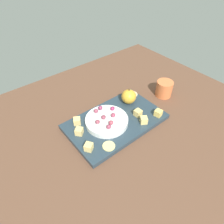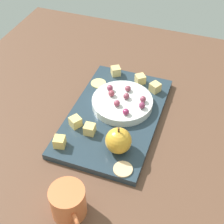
# 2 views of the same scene
# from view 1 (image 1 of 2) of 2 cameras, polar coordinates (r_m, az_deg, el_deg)

# --- Properties ---
(table) EXTENTS (1.16, 1.05, 0.03)m
(table) POSITION_cam_1_polar(r_m,az_deg,el_deg) (0.87, 4.25, -3.15)
(table) COLOR brown
(table) RESTS_ON ground
(platter) EXTENTS (0.40, 0.24, 0.02)m
(platter) POSITION_cam_1_polar(r_m,az_deg,el_deg) (0.83, 0.99, -2.71)
(platter) COLOR #263743
(platter) RESTS_ON table
(serving_dish) EXTENTS (0.17, 0.17, 0.02)m
(serving_dish) POSITION_cam_1_polar(r_m,az_deg,el_deg) (0.81, -1.52, -2.53)
(serving_dish) COLOR silver
(serving_dish) RESTS_ON platter
(apple_whole) EXTENTS (0.07, 0.07, 0.07)m
(apple_whole) POSITION_cam_1_polar(r_m,az_deg,el_deg) (0.89, 4.79, 4.40)
(apple_whole) COLOR gold
(apple_whole) RESTS_ON platter
(apple_stem) EXTENTS (0.01, 0.01, 0.01)m
(apple_stem) POSITION_cam_1_polar(r_m,az_deg,el_deg) (0.87, 4.93, 6.42)
(apple_stem) COLOR brown
(apple_stem) RESTS_ON apple_whole
(cheese_cube_0) EXTENTS (0.04, 0.04, 0.03)m
(cheese_cube_0) POSITION_cam_1_polar(r_m,az_deg,el_deg) (0.82, 9.02, -2.28)
(cheese_cube_0) COLOR #E4C975
(cheese_cube_0) RESTS_ON platter
(cheese_cube_1) EXTENTS (0.04, 0.04, 0.03)m
(cheese_cube_1) POSITION_cam_1_polar(r_m,az_deg,el_deg) (0.72, -6.65, -9.83)
(cheese_cube_1) COLOR #E5C877
(cheese_cube_1) RESTS_ON platter
(cheese_cube_2) EXTENTS (0.04, 0.04, 0.03)m
(cheese_cube_2) POSITION_cam_1_polar(r_m,az_deg,el_deg) (0.81, -9.90, -2.55)
(cheese_cube_2) COLOR #EAC879
(cheese_cube_2) RESTS_ON platter
(cheese_cube_3) EXTENTS (0.03, 0.03, 0.03)m
(cheese_cube_3) POSITION_cam_1_polar(r_m,az_deg,el_deg) (0.84, 7.38, -0.24)
(cheese_cube_3) COLOR #EEC972
(cheese_cube_3) RESTS_ON platter
(cheese_cube_4) EXTENTS (0.03, 0.03, 0.03)m
(cheese_cube_4) POSITION_cam_1_polar(r_m,az_deg,el_deg) (0.86, 13.02, -0.28)
(cheese_cube_4) COLOR #F3CC66
(cheese_cube_4) RESTS_ON platter
(cheese_cube_5) EXTENTS (0.04, 0.04, 0.03)m
(cheese_cube_5) POSITION_cam_1_polar(r_m,az_deg,el_deg) (0.77, -9.32, -5.44)
(cheese_cube_5) COLOR #E7C678
(cheese_cube_5) RESTS_ON platter
(cracker_0) EXTENTS (0.05, 0.05, 0.00)m
(cracker_0) POSITION_cam_1_polar(r_m,az_deg,el_deg) (0.73, -0.92, -9.66)
(cracker_0) COLOR #D4C47C
(cracker_0) RESTS_ON platter
(cracker_1) EXTENTS (0.05, 0.05, 0.00)m
(cracker_1) POSITION_cam_1_polar(r_m,az_deg,el_deg) (0.96, 5.87, 5.07)
(cracker_1) COLOR #E4BD89
(cracker_1) RESTS_ON platter
(grape_0) EXTENTS (0.02, 0.02, 0.02)m
(grape_0) POSITION_cam_1_polar(r_m,az_deg,el_deg) (0.75, -0.92, -4.21)
(grape_0) COLOR #8D3A52
(grape_0) RESTS_ON serving_dish
(grape_1) EXTENTS (0.02, 0.02, 0.02)m
(grape_1) POSITION_cam_1_polar(r_m,az_deg,el_deg) (0.78, -4.14, -2.81)
(grape_1) COLOR brown
(grape_1) RESTS_ON serving_dish
(grape_2) EXTENTS (0.02, 0.02, 0.02)m
(grape_2) POSITION_cam_1_polar(r_m,az_deg,el_deg) (0.77, -0.29, -3.05)
(grape_2) COLOR #9A3D4C
(grape_2) RESTS_ON serving_dish
(grape_3) EXTENTS (0.02, 0.02, 0.02)m
(grape_3) POSITION_cam_1_polar(r_m,az_deg,el_deg) (0.83, 0.15, 1.02)
(grape_3) COLOR #922854
(grape_3) RESTS_ON serving_dish
(grape_4) EXTENTS (0.02, 0.02, 0.02)m
(grape_4) POSITION_cam_1_polar(r_m,az_deg,el_deg) (0.84, -3.34, 1.18)
(grape_4) COLOR #833052
(grape_4) RESTS_ON serving_dish
(grape_5) EXTENTS (0.02, 0.02, 0.02)m
(grape_5) POSITION_cam_1_polar(r_m,az_deg,el_deg) (0.80, 0.35, -0.88)
(grape_5) COLOR #90384E
(grape_5) RESTS_ON serving_dish
(grape_6) EXTENTS (0.02, 0.02, 0.02)m
(grape_6) POSITION_cam_1_polar(r_m,az_deg,el_deg) (0.82, -4.56, 0.31)
(grape_6) COLOR #8C3D51
(grape_6) RESTS_ON serving_dish
(grape_7) EXTENTS (0.02, 0.02, 0.02)m
(grape_7) POSITION_cam_1_polar(r_m,az_deg,el_deg) (0.79, -2.43, -1.47)
(grape_7) COLOR brown
(grape_7) RESTS_ON serving_dish
(cup) EXTENTS (0.09, 0.09, 0.08)m
(cup) POSITION_cam_1_polar(r_m,az_deg,el_deg) (1.00, 14.61, 6.48)
(cup) COLOR #DC6F3D
(cup) RESTS_ON table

